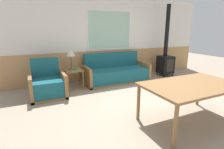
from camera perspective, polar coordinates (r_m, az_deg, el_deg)
The scene contains 9 objects.
ground_plane at distance 4.19m, azimuth 16.35°, elevation -9.47°, with size 16.00×16.00×0.00m, color gray.
wall_back at distance 6.05m, azimuth 0.40°, elevation 11.71°, with size 7.20×0.09×2.70m.
couch at distance 5.65m, azimuth 1.50°, elevation 0.31°, with size 2.09×0.84×0.92m.
armchair at distance 4.70m, azimuth -20.23°, elevation -3.48°, with size 0.85×0.82×0.94m.
side_table at distance 5.14m, azimuth -12.40°, elevation 0.42°, with size 0.49×0.49×0.54m.
table_lamp at distance 5.11m, azimuth -13.36°, elevation 6.79°, with size 0.26×0.26×0.58m.
book_stack at distance 5.03m, azimuth -12.17°, elevation 1.64°, with size 0.18×0.17×0.06m.
dining_table at distance 3.40m, azimuth 24.60°, elevation -3.90°, with size 1.72×1.04×0.73m.
wood_stove at distance 6.66m, azimuth 17.13°, elevation 5.11°, with size 0.48×0.47×2.49m.
Camera 1 is at (-2.61, -2.83, 1.66)m, focal length 28.00 mm.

